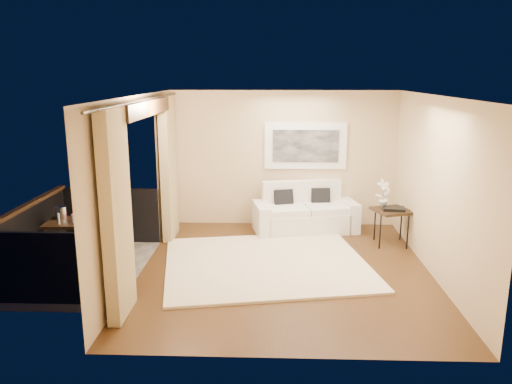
{
  "coord_description": "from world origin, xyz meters",
  "views": [
    {
      "loc": [
        -0.19,
        -7.36,
        3.01
      ],
      "look_at": [
        -0.49,
        0.88,
        1.05
      ],
      "focal_mm": 35.0,
      "sensor_mm": 36.0,
      "label": 1
    }
  ],
  "objects_px": {
    "side_table": "(392,213)",
    "balcony_chair_near": "(99,235)",
    "orchid": "(384,193)",
    "ice_bucket": "(61,213)",
    "sofa": "(304,214)",
    "bistro_table": "(67,226)",
    "balcony_chair_far": "(110,237)"
  },
  "relations": [
    {
      "from": "sofa",
      "to": "orchid",
      "type": "relative_size",
      "value": 4.03
    },
    {
      "from": "orchid",
      "to": "bistro_table",
      "type": "relative_size",
      "value": 0.72
    },
    {
      "from": "balcony_chair_far",
      "to": "ice_bucket",
      "type": "xyz_separation_m",
      "value": [
        -0.88,
        0.31,
        0.31
      ]
    },
    {
      "from": "side_table",
      "to": "balcony_chair_near",
      "type": "distance_m",
      "value": 5.01
    },
    {
      "from": "sofa",
      "to": "balcony_chair_near",
      "type": "xyz_separation_m",
      "value": [
        -3.25,
        -2.35,
        0.3
      ]
    },
    {
      "from": "bistro_table",
      "to": "ice_bucket",
      "type": "height_order",
      "value": "ice_bucket"
    },
    {
      "from": "orchid",
      "to": "balcony_chair_near",
      "type": "bearing_deg",
      "value": -159.94
    },
    {
      "from": "side_table",
      "to": "balcony_chair_near",
      "type": "xyz_separation_m",
      "value": [
        -4.76,
        -1.56,
        0.03
      ]
    },
    {
      "from": "side_table",
      "to": "balcony_chair_near",
      "type": "height_order",
      "value": "balcony_chair_near"
    },
    {
      "from": "sofa",
      "to": "ice_bucket",
      "type": "distance_m",
      "value": 4.45
    },
    {
      "from": "balcony_chair_far",
      "to": "orchid",
      "type": "bearing_deg",
      "value": -142.7
    },
    {
      "from": "sofa",
      "to": "balcony_chair_near",
      "type": "bearing_deg",
      "value": -156.14
    },
    {
      "from": "balcony_chair_far",
      "to": "balcony_chair_near",
      "type": "relative_size",
      "value": 0.82
    },
    {
      "from": "orchid",
      "to": "bistro_table",
      "type": "distance_m",
      "value": 5.45
    },
    {
      "from": "bistro_table",
      "to": "orchid",
      "type": "bearing_deg",
      "value": 13.51
    },
    {
      "from": "bistro_table",
      "to": "balcony_chair_far",
      "type": "relative_size",
      "value": 0.81
    },
    {
      "from": "ice_bucket",
      "to": "side_table",
      "type": "bearing_deg",
      "value": 10.14
    },
    {
      "from": "orchid",
      "to": "ice_bucket",
      "type": "height_order",
      "value": "orchid"
    },
    {
      "from": "sofa",
      "to": "side_table",
      "type": "distance_m",
      "value": 1.72
    },
    {
      "from": "sofa",
      "to": "balcony_chair_far",
      "type": "relative_size",
      "value": 2.37
    },
    {
      "from": "sofa",
      "to": "bistro_table",
      "type": "height_order",
      "value": "sofa"
    },
    {
      "from": "side_table",
      "to": "balcony_chair_near",
      "type": "bearing_deg",
      "value": -161.91
    },
    {
      "from": "bistro_table",
      "to": "balcony_chair_near",
      "type": "bearing_deg",
      "value": -32.16
    },
    {
      "from": "sofa",
      "to": "balcony_chair_far",
      "type": "distance_m",
      "value": 3.81
    },
    {
      "from": "orchid",
      "to": "balcony_chair_near",
      "type": "distance_m",
      "value": 4.93
    },
    {
      "from": "bistro_table",
      "to": "ice_bucket",
      "type": "distance_m",
      "value": 0.27
    },
    {
      "from": "orchid",
      "to": "ice_bucket",
      "type": "relative_size",
      "value": 2.61
    },
    {
      "from": "balcony_chair_near",
      "to": "ice_bucket",
      "type": "height_order",
      "value": "balcony_chair_near"
    },
    {
      "from": "balcony_chair_far",
      "to": "sofa",
      "type": "bearing_deg",
      "value": -126.73
    },
    {
      "from": "side_table",
      "to": "orchid",
      "type": "height_order",
      "value": "orchid"
    },
    {
      "from": "orchid",
      "to": "balcony_chair_near",
      "type": "relative_size",
      "value": 0.48
    },
    {
      "from": "sofa",
      "to": "side_table",
      "type": "xyz_separation_m",
      "value": [
        1.51,
        -0.8,
        0.26
      ]
    }
  ]
}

